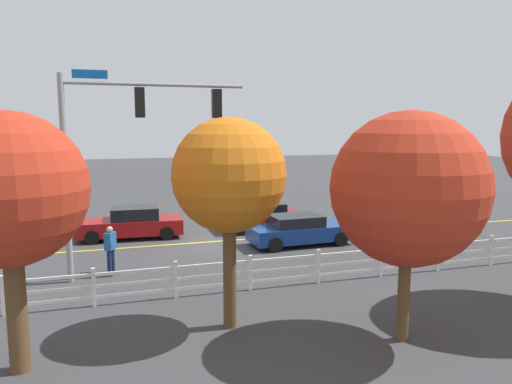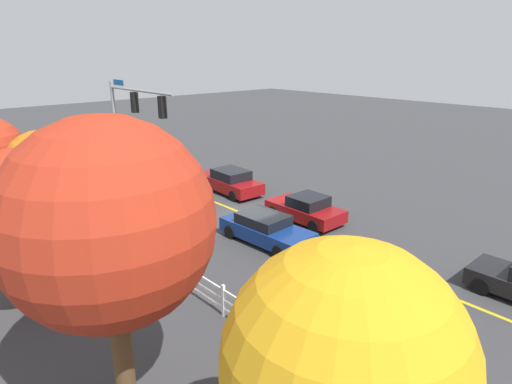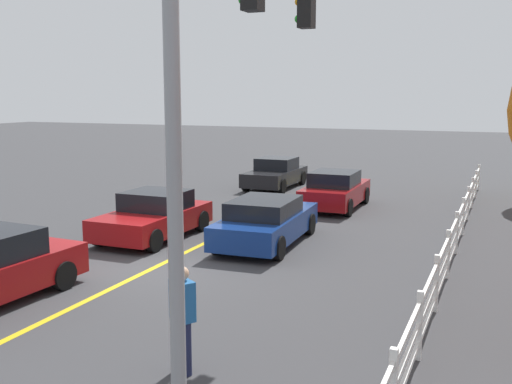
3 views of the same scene
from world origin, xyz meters
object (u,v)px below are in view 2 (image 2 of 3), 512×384
at_px(car_4, 377,280).
at_px(car_2, 306,209).
at_px(car_3, 266,229).
at_px(car_0, 229,181).
at_px(tree_3, 345,363).
at_px(tree_4, 17,207).
at_px(tree_0, 108,224).
at_px(pedestrian, 144,192).
at_px(tree_1, 43,167).

bearing_deg(car_4, car_2, 150.20).
xyz_separation_m(car_2, car_3, (-0.57, 3.36, 0.00)).
bearing_deg(car_0, car_2, -178.87).
distance_m(car_3, tree_3, 13.60).
xyz_separation_m(car_3, tree_4, (1.22, 9.62, 3.07)).
height_order(car_2, tree_0, tree_0).
bearing_deg(car_0, tree_4, 116.39).
distance_m(car_4, pedestrian, 14.12).
relative_size(car_0, tree_0, 0.67).
xyz_separation_m(car_3, tree_1, (5.06, 7.62, 3.29)).
distance_m(pedestrian, tree_4, 10.70).
xyz_separation_m(pedestrian, tree_4, (-6.76, 7.80, 2.80)).
bearing_deg(car_3, car_2, 97.07).
height_order(car_2, tree_3, tree_3).
bearing_deg(pedestrian, car_4, -140.82).
bearing_deg(pedestrian, tree_0, -176.82).
height_order(car_0, tree_3, tree_3).
bearing_deg(tree_4, tree_1, -27.56).
bearing_deg(tree_4, tree_3, -172.97).
distance_m(car_4, tree_3, 9.52).
bearing_deg(tree_3, pedestrian, -19.23).
xyz_separation_m(tree_0, tree_3, (-5.42, -1.07, -0.85)).
distance_m(car_2, pedestrian, 9.04).
height_order(car_3, tree_3, tree_3).
relative_size(tree_3, tree_4, 1.06).
xyz_separation_m(car_0, car_4, (-13.09, 3.89, -0.02)).
relative_size(car_0, tree_1, 0.90).
bearing_deg(car_4, car_0, 162.96).
height_order(car_0, tree_0, tree_0).
height_order(car_3, tree_4, tree_4).
bearing_deg(car_3, tree_3, -41.10).
relative_size(tree_0, tree_4, 1.29).
height_order(tree_1, tree_3, tree_3).
relative_size(pedestrian, tree_1, 0.31).
relative_size(car_2, tree_4, 0.73).
xyz_separation_m(car_0, car_2, (-6.45, 0.16, -0.05)).
distance_m(car_2, tree_0, 14.40).
bearing_deg(car_4, tree_0, -98.01).
bearing_deg(tree_1, pedestrian, -63.24).
relative_size(pedestrian, tree_3, 0.29).
relative_size(car_0, tree_3, 0.82).
relative_size(pedestrian, tree_4, 0.30).
height_order(car_2, car_4, car_4).
xyz_separation_m(car_3, pedestrian, (7.98, 1.82, 0.27)).
relative_size(car_4, tree_3, 0.69).
height_order(car_4, tree_1, tree_1).
bearing_deg(car_0, tree_3, 148.49).
distance_m(car_0, car_2, 6.45).
distance_m(car_4, tree_0, 9.92).
xyz_separation_m(car_2, tree_3, (-10.88, 11.56, 3.38)).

